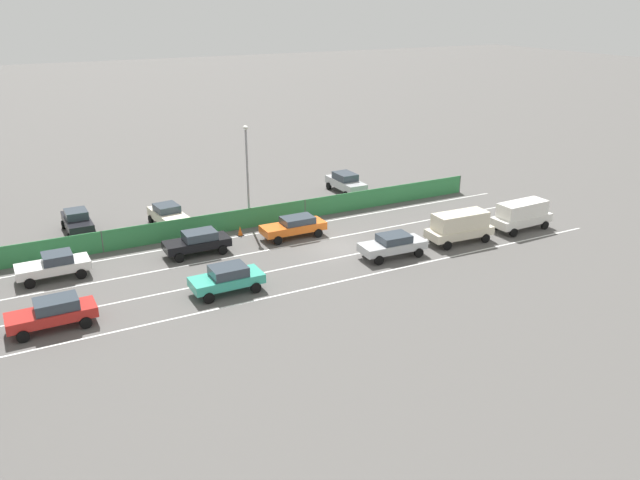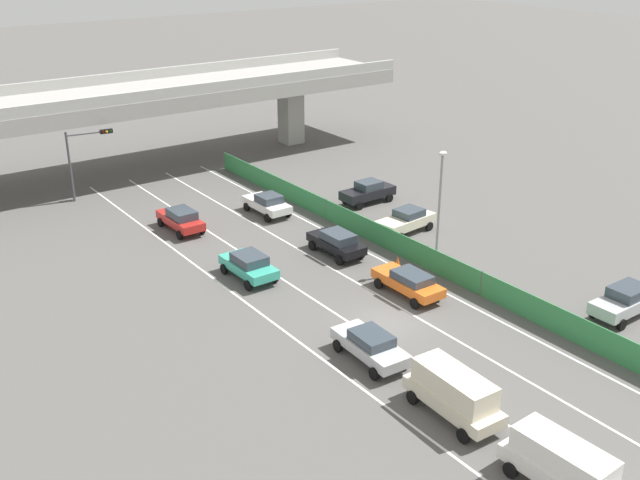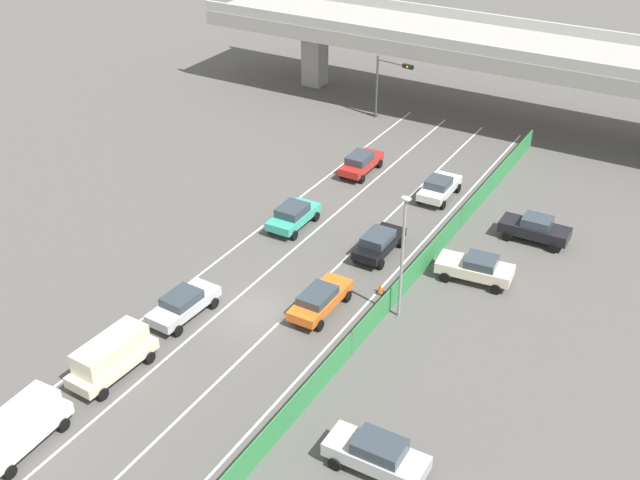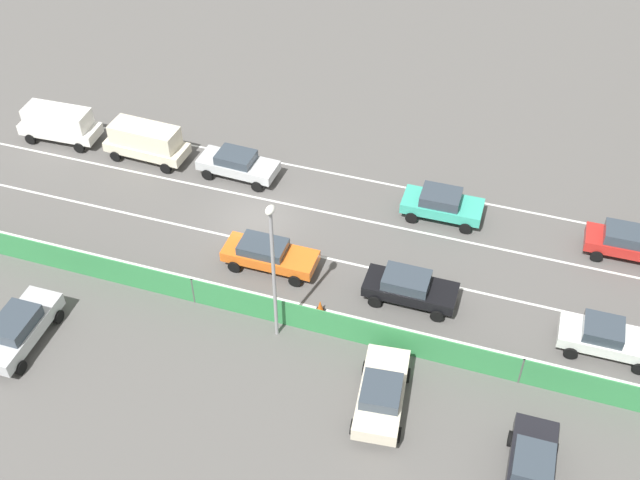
# 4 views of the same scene
# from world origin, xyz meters

# --- Properties ---
(ground_plane) EXTENTS (300.00, 300.00, 0.00)m
(ground_plane) POSITION_xyz_m (0.00, 0.00, 0.00)
(ground_plane) COLOR #565451
(lane_line_left_edge) EXTENTS (0.14, 49.99, 0.01)m
(lane_line_left_edge) POSITION_xyz_m (-5.09, 7.00, 0.00)
(lane_line_left_edge) COLOR silver
(lane_line_left_edge) RESTS_ON ground
(lane_line_mid_left) EXTENTS (0.14, 49.99, 0.01)m
(lane_line_mid_left) POSITION_xyz_m (-1.70, 7.00, 0.00)
(lane_line_mid_left) COLOR silver
(lane_line_mid_left) RESTS_ON ground
(lane_line_mid_right) EXTENTS (0.14, 49.99, 0.01)m
(lane_line_mid_right) POSITION_xyz_m (1.70, 7.00, 0.00)
(lane_line_mid_right) COLOR silver
(lane_line_mid_right) RESTS_ON ground
(lane_line_right_edge) EXTENTS (0.14, 49.99, 0.01)m
(lane_line_right_edge) POSITION_xyz_m (5.09, 7.00, 0.00)
(lane_line_right_edge) COLOR silver
(lane_line_right_edge) RESTS_ON ground
(green_fence) EXTENTS (0.10, 46.09, 1.53)m
(green_fence) POSITION_xyz_m (6.52, 7.00, 0.77)
(green_fence) COLOR #338447
(green_fence) RESTS_ON ground
(car_van_white) EXTENTS (2.11, 4.82, 2.15)m
(car_van_white) POSITION_xyz_m (-3.23, -13.84, 1.22)
(car_van_white) COLOR silver
(car_van_white) RESTS_ON ground
(car_sedan_white) EXTENTS (2.06, 4.33, 1.59)m
(car_sedan_white) POSITION_xyz_m (3.54, 18.02, 0.87)
(car_sedan_white) COLOR white
(car_sedan_white) RESTS_ON ground
(car_taxi_orange) EXTENTS (1.93, 4.68, 1.50)m
(car_taxi_orange) POSITION_xyz_m (3.15, 1.85, 0.86)
(car_taxi_orange) COLOR orange
(car_taxi_orange) RESTS_ON ground
(car_van_cream) EXTENTS (2.17, 4.90, 2.18)m
(car_van_cream) POSITION_xyz_m (-3.15, -8.06, 1.24)
(car_van_cream) COLOR beige
(car_van_cream) RESTS_ON ground
(car_taxi_teal) EXTENTS (2.11, 4.26, 1.61)m
(car_taxi_teal) POSITION_xyz_m (-3.26, 9.23, 0.90)
(car_taxi_teal) COLOR teal
(car_taxi_teal) RESTS_ON ground
(car_sedan_silver) EXTENTS (2.14, 4.57, 1.55)m
(car_sedan_silver) POSITION_xyz_m (-3.20, -2.41, 0.87)
(car_sedan_silver) COLOR #B7BABC
(car_sedan_silver) RESTS_ON ground
(car_sedan_black) EXTENTS (1.97, 4.40, 1.59)m
(car_sedan_black) POSITION_xyz_m (3.26, 8.99, 0.89)
(car_sedan_black) COLOR black
(car_sedan_black) RESTS_ON ground
(car_sedan_red) EXTENTS (1.98, 4.48, 1.63)m
(car_sedan_red) POSITION_xyz_m (-3.18, 18.78, 0.90)
(car_sedan_red) COLOR red
(car_sedan_red) RESTS_ON ground
(parked_wagon_silver) EXTENTS (4.58, 2.02, 1.75)m
(parked_wagon_silver) POSITION_xyz_m (11.19, -7.00, 0.96)
(parked_wagon_silver) COLOR #B2B5B7
(parked_wagon_silver) RESTS_ON ground
(parked_sedan_cream) EXTENTS (4.67, 2.44, 1.66)m
(parked_sedan_cream) POSITION_xyz_m (9.58, 9.30, 0.91)
(parked_sedan_cream) COLOR beige
(parked_sedan_cream) RESTS_ON ground
(parked_sedan_dark) EXTENTS (4.47, 1.99, 1.75)m
(parked_sedan_dark) POSITION_xyz_m (11.24, 15.61, 0.94)
(parked_sedan_dark) COLOR black
(parked_sedan_dark) RESTS_ON ground
(street_lamp) EXTENTS (0.60, 0.36, 7.60)m
(street_lamp) POSITION_xyz_m (7.15, 3.75, 4.57)
(street_lamp) COLOR gray
(street_lamp) RESTS_ON ground
(traffic_cone) EXTENTS (0.47, 0.47, 0.73)m
(traffic_cone) POSITION_xyz_m (5.27, 5.22, 0.34)
(traffic_cone) COLOR orange
(traffic_cone) RESTS_ON ground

